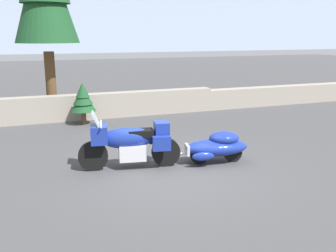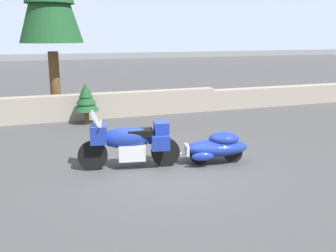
{
  "view_description": "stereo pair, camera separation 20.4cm",
  "coord_description": "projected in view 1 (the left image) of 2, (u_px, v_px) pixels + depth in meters",
  "views": [
    {
      "loc": [
        -2.9,
        -7.62,
        2.97
      ],
      "look_at": [
        0.24,
        0.63,
        0.85
      ],
      "focal_mm": 40.85,
      "sensor_mm": 36.0,
      "label": 1
    },
    {
      "loc": [
        -2.71,
        -7.69,
        2.97
      ],
      "look_at": [
        0.24,
        0.63,
        0.85
      ],
      "focal_mm": 40.85,
      "sensor_mm": 36.0,
      "label": 2
    }
  ],
  "objects": [
    {
      "name": "ground_plane",
      "position": [
        168.0,
        169.0,
        8.62
      ],
      "size": [
        80.0,
        80.0,
        0.0
      ],
      "primitive_type": "plane",
      "color": "#424244"
    },
    {
      "name": "pine_sapling_near",
      "position": [
        83.0,
        99.0,
        12.77
      ],
      "size": [
        0.85,
        0.85,
        1.41
      ],
      "color": "brown",
      "rests_on": "ground"
    },
    {
      "name": "distant_ridgeline",
      "position": [
        30.0,
        14.0,
        94.07
      ],
      "size": [
        240.0,
        80.0,
        16.0
      ],
      "primitive_type": "cube",
      "color": "#99A8BF",
      "rests_on": "ground"
    },
    {
      "name": "stone_guard_wall",
      "position": [
        96.0,
        106.0,
        13.83
      ],
      "size": [
        24.0,
        0.57,
        0.96
      ],
      "color": "gray",
      "rests_on": "ground"
    },
    {
      "name": "car_shaped_trailer",
      "position": [
        217.0,
        146.0,
        9.0
      ],
      "size": [
        2.23,
        0.97,
        0.76
      ],
      "color": "black",
      "rests_on": "ground"
    },
    {
      "name": "touring_motorcycle",
      "position": [
        130.0,
        142.0,
        8.58
      ],
      "size": [
        2.3,
        0.99,
        1.33
      ],
      "color": "black",
      "rests_on": "ground"
    }
  ]
}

